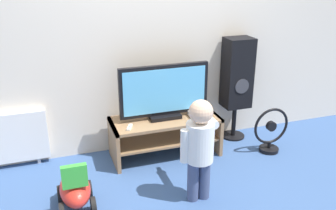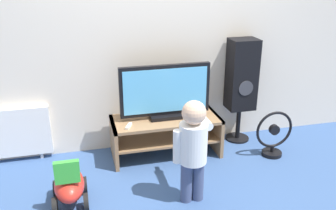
{
  "view_description": "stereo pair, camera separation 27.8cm",
  "coord_description": "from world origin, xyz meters",
  "px_view_note": "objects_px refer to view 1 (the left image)",
  "views": [
    {
      "loc": [
        -1.12,
        -3.15,
        1.97
      ],
      "look_at": [
        0.0,
        0.14,
        0.61
      ],
      "focal_mm": 40.0,
      "sensor_mm": 36.0,
      "label": 1
    },
    {
      "loc": [
        -0.85,
        -3.23,
        1.97
      ],
      "look_at": [
        0.0,
        0.14,
        0.61
      ],
      "focal_mm": 40.0,
      "sensor_mm": 36.0,
      "label": 2
    }
  ],
  "objects_px": {
    "remote_primary": "(130,127)",
    "speaker_tower": "(237,75)",
    "game_console": "(192,115)",
    "child": "(200,142)",
    "ride_on_toy": "(75,189)",
    "television": "(164,92)",
    "floor_fan": "(271,132)",
    "radiator": "(6,139)"
  },
  "relations": [
    {
      "from": "remote_primary",
      "to": "speaker_tower",
      "type": "bearing_deg",
      "value": 11.89
    },
    {
      "from": "game_console",
      "to": "speaker_tower",
      "type": "xyz_separation_m",
      "value": [
        0.62,
        0.22,
        0.31
      ]
    },
    {
      "from": "child",
      "to": "speaker_tower",
      "type": "distance_m",
      "value": 1.33
    },
    {
      "from": "remote_primary",
      "to": "ride_on_toy",
      "type": "height_order",
      "value": "ride_on_toy"
    },
    {
      "from": "television",
      "to": "floor_fan",
      "type": "distance_m",
      "value": 1.24
    },
    {
      "from": "television",
      "to": "remote_primary",
      "type": "distance_m",
      "value": 0.51
    },
    {
      "from": "child",
      "to": "speaker_tower",
      "type": "bearing_deg",
      "value": 48.63
    },
    {
      "from": "remote_primary",
      "to": "floor_fan",
      "type": "bearing_deg",
      "value": -6.54
    },
    {
      "from": "remote_primary",
      "to": "ride_on_toy",
      "type": "bearing_deg",
      "value": -138.84
    },
    {
      "from": "speaker_tower",
      "to": "floor_fan",
      "type": "xyz_separation_m",
      "value": [
        0.2,
        -0.45,
        -0.53
      ]
    },
    {
      "from": "child",
      "to": "remote_primary",
      "type": "bearing_deg",
      "value": 121.3
    },
    {
      "from": "floor_fan",
      "to": "game_console",
      "type": "bearing_deg",
      "value": 164.55
    },
    {
      "from": "remote_primary",
      "to": "radiator",
      "type": "height_order",
      "value": "radiator"
    },
    {
      "from": "floor_fan",
      "to": "ride_on_toy",
      "type": "height_order",
      "value": "floor_fan"
    },
    {
      "from": "television",
      "to": "child",
      "type": "relative_size",
      "value": 1.01
    },
    {
      "from": "floor_fan",
      "to": "radiator",
      "type": "bearing_deg",
      "value": 168.38
    },
    {
      "from": "child",
      "to": "radiator",
      "type": "xyz_separation_m",
      "value": [
        -1.6,
        1.09,
        -0.23
      ]
    },
    {
      "from": "speaker_tower",
      "to": "ride_on_toy",
      "type": "distance_m",
      "value": 2.14
    },
    {
      "from": "television",
      "to": "child",
      "type": "bearing_deg",
      "value": -88.2
    },
    {
      "from": "television",
      "to": "child",
      "type": "xyz_separation_m",
      "value": [
        0.03,
        -0.86,
        -0.16
      ]
    },
    {
      "from": "child",
      "to": "game_console",
      "type": "bearing_deg",
      "value": 71.9
    },
    {
      "from": "speaker_tower",
      "to": "radiator",
      "type": "height_order",
      "value": "speaker_tower"
    },
    {
      "from": "speaker_tower",
      "to": "television",
      "type": "bearing_deg",
      "value": -171.91
    },
    {
      "from": "television",
      "to": "floor_fan",
      "type": "bearing_deg",
      "value": -16.23
    },
    {
      "from": "remote_primary",
      "to": "speaker_tower",
      "type": "distance_m",
      "value": 1.37
    },
    {
      "from": "television",
      "to": "remote_primary",
      "type": "bearing_deg",
      "value": -160.12
    },
    {
      "from": "television",
      "to": "speaker_tower",
      "type": "height_order",
      "value": "speaker_tower"
    },
    {
      "from": "remote_primary",
      "to": "child",
      "type": "relative_size",
      "value": 0.14
    },
    {
      "from": "child",
      "to": "speaker_tower",
      "type": "xyz_separation_m",
      "value": [
        0.87,
        0.99,
        0.21
      ]
    },
    {
      "from": "remote_primary",
      "to": "floor_fan",
      "type": "height_order",
      "value": "floor_fan"
    },
    {
      "from": "speaker_tower",
      "to": "floor_fan",
      "type": "height_order",
      "value": "speaker_tower"
    },
    {
      "from": "child",
      "to": "radiator",
      "type": "bearing_deg",
      "value": 145.72
    },
    {
      "from": "speaker_tower",
      "to": "ride_on_toy",
      "type": "height_order",
      "value": "speaker_tower"
    },
    {
      "from": "child",
      "to": "floor_fan",
      "type": "bearing_deg",
      "value": 26.78
    },
    {
      "from": "game_console",
      "to": "floor_fan",
      "type": "height_order",
      "value": "floor_fan"
    },
    {
      "from": "game_console",
      "to": "radiator",
      "type": "xyz_separation_m",
      "value": [
        -1.85,
        0.32,
        -0.13
      ]
    },
    {
      "from": "ride_on_toy",
      "to": "television",
      "type": "bearing_deg",
      "value": 33.66
    },
    {
      "from": "game_console",
      "to": "radiator",
      "type": "bearing_deg",
      "value": 170.12
    },
    {
      "from": "child",
      "to": "floor_fan",
      "type": "height_order",
      "value": "child"
    },
    {
      "from": "child",
      "to": "ride_on_toy",
      "type": "height_order",
      "value": "child"
    },
    {
      "from": "remote_primary",
      "to": "game_console",
      "type": "bearing_deg",
      "value": 4.53
    },
    {
      "from": "television",
      "to": "radiator",
      "type": "relative_size",
      "value": 1.17
    }
  ]
}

